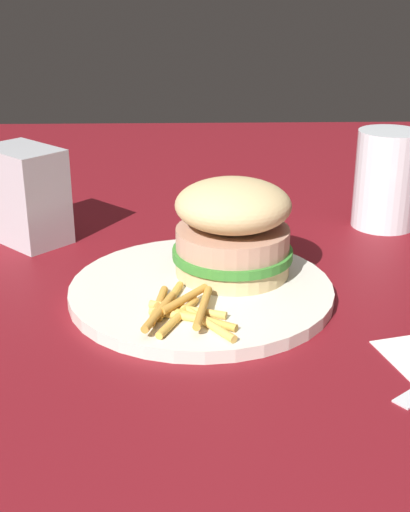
# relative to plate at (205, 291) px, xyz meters

# --- Properties ---
(ground_plane) EXTENTS (1.60, 1.60, 0.00)m
(ground_plane) POSITION_rel_plate_xyz_m (0.01, 0.00, -0.01)
(ground_plane) COLOR maroon
(plate) EXTENTS (0.25, 0.25, 0.01)m
(plate) POSITION_rel_plate_xyz_m (0.00, 0.00, 0.00)
(plate) COLOR silver
(plate) RESTS_ON ground_plane
(sandwich) EXTENTS (0.12, 0.12, 0.09)m
(sandwich) POSITION_rel_plate_xyz_m (0.03, -0.03, 0.05)
(sandwich) COLOR tan
(sandwich) RESTS_ON plate
(fries_pile) EXTENTS (0.11, 0.08, 0.01)m
(fries_pile) POSITION_rel_plate_xyz_m (-0.06, 0.02, 0.01)
(fries_pile) COLOR gold
(fries_pile) RESTS_ON plate
(drink_glass) EXTENTS (0.08, 0.08, 0.12)m
(drink_glass) POSITION_rel_plate_xyz_m (0.20, -0.22, 0.05)
(drink_glass) COLOR silver
(drink_glass) RESTS_ON ground_plane
(napkin_dispenser) EXTENTS (0.11, 0.11, 0.11)m
(napkin_dispenser) POSITION_rel_plate_xyz_m (0.16, 0.20, 0.05)
(napkin_dispenser) COLOR #B7BABF
(napkin_dispenser) RESTS_ON ground_plane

